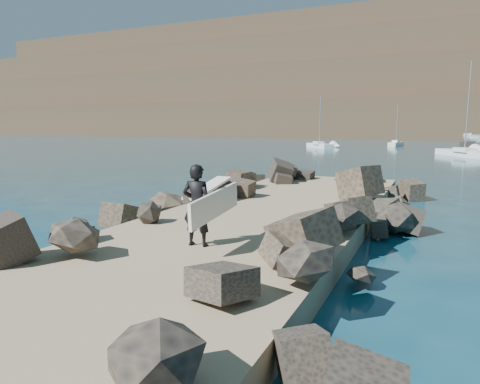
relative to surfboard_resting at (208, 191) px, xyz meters
The scene contains 10 objects.
ground 2.92m from the surfboard_resting, 31.39° to the right, with size 800.00×800.00×0.00m, color #0F384C.
jetty 4.20m from the surfboard_resting, 55.77° to the right, with size 6.00×26.00×0.60m, color #8C7759.
riprap_left 3.02m from the surfboard_resting, 101.10° to the right, with size 2.60×22.00×1.00m, color black.
riprap_right 6.01m from the surfboard_resting, 29.19° to the right, with size 2.60×22.00×1.00m, color black.
headland 159.76m from the surfboard_resting, 85.56° to the left, with size 360.00×140.00×32.00m, color #2D4919.
surfboard_resting is the anchor object (origin of this frame).
surfer_with_board 5.26m from the surfboard_resting, 63.05° to the right, with size 0.88×2.28×1.84m.
sailboat_a 50.80m from the surfboard_resting, 99.88° to the left, with size 5.12×5.92×7.83m.
sailboat_c 40.09m from the surfboard_resting, 75.76° to the left, with size 5.75×8.31×10.07m.
sailboat_b 60.79m from the surfboard_resting, 88.93° to the left, with size 2.04×5.53×6.70m.
Camera 1 is at (4.71, -11.31, 3.26)m, focal length 32.00 mm.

